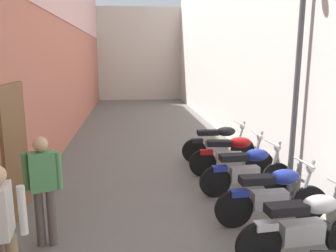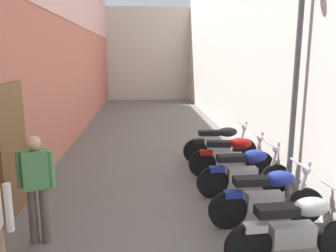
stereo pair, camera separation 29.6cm
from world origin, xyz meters
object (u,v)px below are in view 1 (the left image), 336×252
Objects in this scene: motorcycle_fourth at (273,194)px; pedestrian_mid_alley at (1,227)px; pedestrian_further_down at (43,183)px; motorcycle_third at (306,226)px; motorcycle_seventh at (219,142)px; motorcycle_sixth at (232,155)px; motorcycle_fifth at (247,170)px; street_lamp at (294,53)px.

pedestrian_mid_alley is at bearing -157.78° from motorcycle_fourth.
pedestrian_further_down is (0.12, 1.21, 0.00)m from pedestrian_mid_alley.
motorcycle_third and motorcycle_seventh have the same top height.
motorcycle_third is at bearing -90.00° from motorcycle_fourth.
motorcycle_fourth is at bearing 3.82° from pedestrian_further_down.
motorcycle_seventh is at bearing 90.00° from motorcycle_fourth.
motorcycle_third and motorcycle_sixth have the same top height.
pedestrian_further_down reaches higher than motorcycle_fourth.
motorcycle_seventh is 4.91m from pedestrian_further_down.
pedestrian_further_down reaches higher than motorcycle_sixth.
motorcycle_seventh is (0.00, 2.10, 0.00)m from motorcycle_fifth.
pedestrian_further_down reaches higher than motorcycle_fifth.
pedestrian_further_down reaches higher than motorcycle_third.
motorcycle_fifth is (-0.00, 1.19, 0.00)m from motorcycle_fourth.
motorcycle_sixth is at bearing 90.00° from motorcycle_third.
pedestrian_mid_alley reaches higher than motorcycle_seventh.
street_lamp is at bearing -10.86° from motorcycle_fifth.
pedestrian_mid_alley reaches higher than motorcycle_fifth.
pedestrian_further_down is (-3.39, 0.78, 0.42)m from motorcycle_third.
motorcycle_third is at bearing -90.00° from motorcycle_seventh.
pedestrian_mid_alley is (-3.51, -4.73, 0.42)m from motorcycle_seventh.
motorcycle_seventh is (0.00, 4.31, 0.00)m from motorcycle_third.
motorcycle_seventh is (0.00, 3.30, 0.00)m from motorcycle_fourth.
motorcycle_fourth is 2.20m from motorcycle_sixth.
street_lamp is (0.70, -1.14, 2.17)m from motorcycle_sixth.
street_lamp reaches higher than motorcycle_fifth.
motorcycle_fourth is 1.18× the size of pedestrian_further_down.
motorcycle_fourth is at bearing 22.22° from pedestrian_mid_alley.
motorcycle_sixth is 1.10m from motorcycle_seventh.
motorcycle_sixth is 1.00× the size of motorcycle_seventh.
pedestrian_further_down is (-3.39, -2.43, 0.42)m from motorcycle_sixth.
motorcycle_third is at bearing -12.98° from pedestrian_further_down.
motorcycle_fourth is 1.00× the size of motorcycle_sixth.
motorcycle_third is at bearing -90.00° from motorcycle_sixth.
pedestrian_mid_alley is at bearing -173.08° from motorcycle_third.
motorcycle_seventh is 1.18× the size of pedestrian_further_down.
motorcycle_third is 1.00× the size of motorcycle_fourth.
motorcycle_sixth is at bearing 35.56° from pedestrian_further_down.
motorcycle_sixth is 5.07m from pedestrian_mid_alley.
motorcycle_sixth is at bearing 90.00° from motorcycle_fifth.
pedestrian_mid_alley is (-3.51, -2.63, 0.42)m from motorcycle_fifth.
street_lamp is at bearing -72.67° from motorcycle_seventh.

